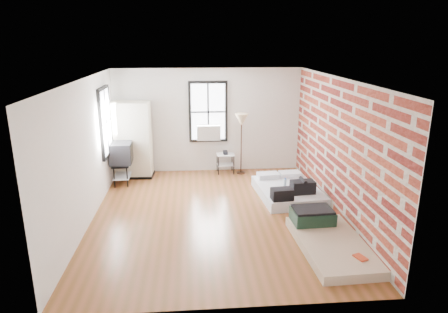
{
  "coord_description": "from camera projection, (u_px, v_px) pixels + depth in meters",
  "views": [
    {
      "loc": [
        -0.43,
        -7.6,
        3.52
      ],
      "look_at": [
        0.21,
        0.3,
        1.18
      ],
      "focal_mm": 32.0,
      "sensor_mm": 36.0,
      "label": 1
    }
  ],
  "objects": [
    {
      "name": "wardrobe",
      "position": [
        132.0,
        140.0,
        10.4
      ],
      "size": [
        1.04,
        0.64,
        1.99
      ],
      "rotation": [
        0.0,
        0.0,
        -0.06
      ],
      "color": "black",
      "rests_on": "ground"
    },
    {
      "name": "room_shell",
      "position": [
        225.0,
        130.0,
        8.17
      ],
      "size": [
        5.02,
        6.02,
        2.8
      ],
      "color": "silver",
      "rests_on": "ground"
    },
    {
      "name": "mattress_main",
      "position": [
        288.0,
        190.0,
        9.23
      ],
      "size": [
        1.47,
        1.9,
        0.58
      ],
      "rotation": [
        0.0,
        0.0,
        0.09
      ],
      "color": "silver",
      "rests_on": "ground"
    },
    {
      "name": "floor_lamp",
      "position": [
        241.0,
        123.0,
        10.5
      ],
      "size": [
        0.35,
        0.35,
        1.64
      ],
      "color": "black",
      "rests_on": "ground"
    },
    {
      "name": "tv_stand",
      "position": [
        121.0,
        154.0,
        9.93
      ],
      "size": [
        0.55,
        0.76,
        1.06
      ],
      "rotation": [
        0.0,
        0.0,
        0.03
      ],
      "color": "black",
      "rests_on": "ground"
    },
    {
      "name": "mattress_bare",
      "position": [
        327.0,
        238.0,
        7.08
      ],
      "size": [
        1.18,
        2.12,
        0.45
      ],
      "rotation": [
        0.0,
        0.0,
        0.04
      ],
      "color": "tan",
      "rests_on": "ground"
    },
    {
      "name": "side_table",
      "position": [
        225.0,
        158.0,
        10.82
      ],
      "size": [
        0.49,
        0.4,
        0.62
      ],
      "rotation": [
        0.0,
        0.0,
        0.05
      ],
      "color": "black",
      "rests_on": "ground"
    },
    {
      "name": "ground",
      "position": [
        215.0,
        215.0,
        8.3
      ],
      "size": [
        6.0,
        6.0,
        0.0
      ],
      "primitive_type": "plane",
      "color": "brown",
      "rests_on": "ground"
    }
  ]
}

